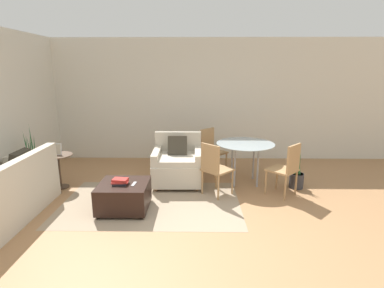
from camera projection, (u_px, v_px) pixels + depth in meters
ground_plane at (195, 243)px, 3.66m from camera, size 20.00×20.00×0.00m
wall_back at (196, 100)px, 6.87m from camera, size 12.00×0.06×2.75m
area_rug at (151, 203)px, 4.76m from camera, size 2.80×1.75×0.01m
couch at (4, 198)px, 4.19m from camera, size 0.88×1.77×0.90m
armchair at (178, 164)px, 5.52m from camera, size 0.89×0.89×0.91m
ottoman at (124, 195)px, 4.48m from camera, size 0.73×0.69×0.42m
book_stack at (120, 182)px, 4.39m from camera, size 0.25×0.19×0.09m
tv_remote_primary at (134, 184)px, 4.40m from camera, size 0.06×0.16×0.01m
tv_remote_secondary at (119, 179)px, 4.58m from camera, size 0.08×0.16×0.01m
potted_plant at (33, 173)px, 5.40m from camera, size 0.35×0.35×1.15m
side_table at (59, 164)px, 5.28m from camera, size 0.49×0.49×0.61m
picture_frame at (57, 149)px, 5.21m from camera, size 0.15×0.07×0.20m
dining_table at (245, 148)px, 5.46m from camera, size 1.05×1.05×0.76m
dining_chair_near_left at (214, 166)px, 4.92m from camera, size 0.59×0.59×0.90m
dining_chair_near_right at (287, 166)px, 4.91m from camera, size 0.59×0.59×0.90m
dining_chair_far_left at (211, 148)px, 6.08m from camera, size 0.59×0.59×0.90m
potted_plant_small at (297, 177)px, 5.33m from camera, size 0.25×0.25×0.72m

